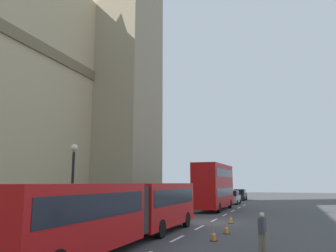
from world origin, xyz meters
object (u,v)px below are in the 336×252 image
Objects in this scene: street_lamp at (73,181)px; sedan_lead at (232,197)px; articulated_bus at (125,207)px; traffic_cone_middle at (227,229)px; pedestrian_near_cones at (262,231)px; sedan_trailing at (240,195)px; traffic_cone_west at (214,235)px; double_decker_bus at (214,185)px; traffic_cone_east at (231,219)px.

sedan_lead is at bearing -8.94° from street_lamp.
articulated_bus is 6.52m from traffic_cone_middle.
pedestrian_near_cones is at bearing -153.67° from traffic_cone_middle.
sedan_trailing is (10.41, 0.34, 0.00)m from sedan_lead.
articulated_bus is 3.07× the size of street_lamp.
sedan_lead is 1.00× the size of sedan_trailing.
sedan_lead is 7.59× the size of traffic_cone_middle.
articulated_bus reaches higher than pedestrian_near_cones.
sedan_lead is 7.59× the size of traffic_cone_west.
traffic_cone_middle is 0.34× the size of pedestrian_near_cones.
sedan_lead reaches higher than pedestrian_near_cones.
traffic_cone_west is 0.34× the size of pedestrian_near_cones.
traffic_cone_west is (-29.41, -3.79, -0.63)m from sedan_lead.
pedestrian_near_cones is (-2.26, -2.60, 0.63)m from traffic_cone_west.
traffic_cone_middle is (2.62, -0.19, 0.00)m from traffic_cone_west.
double_decker_bus is (20.90, 0.00, 0.96)m from articulated_bus.
street_lamp reaches higher than sedan_trailing.
articulated_bus is 10.56m from traffic_cone_east.
sedan_trailing is 2.60× the size of pedestrian_near_cones.
street_lamp is (-19.13, 4.50, 0.35)m from double_decker_bus.
sedan_lead reaches higher than traffic_cone_east.
traffic_cone_west is at bearing -172.65° from sedan_lead.
pedestrian_near_cones reaches higher than traffic_cone_middle.
sedan_trailing is at bearing 5.92° from traffic_cone_west.
street_lamp is 11.45m from pedestrian_near_cones.
double_decker_bus is 17.56× the size of traffic_cone_west.
double_decker_bus reaches higher than traffic_cone_east.
pedestrian_near_cones is at bearing -162.58° from double_decker_bus.
street_lamp is at bearing 134.81° from traffic_cone_east.
articulated_bus is 1.59× the size of double_decker_bus.
pedestrian_near_cones is at bearing -170.91° from sedan_trailing.
traffic_cone_east is 11.76m from street_lamp.
double_decker_bus is at bearing 14.51° from traffic_cone_middle.
street_lamp reaches higher than double_decker_bus.
double_decker_bus is at bearing 12.01° from traffic_cone_west.
articulated_bus is at bearing 179.67° from sedan_lead.
traffic_cone_middle is at bearing -173.58° from traffic_cone_east.
traffic_cone_west is 1.00× the size of traffic_cone_middle.
sedan_trailing is 42.63m from pedestrian_near_cones.
traffic_cone_middle is (-16.10, -4.17, -2.43)m from double_decker_bus.
traffic_cone_west is at bearing -177.17° from traffic_cone_east.
articulated_bus is at bearing 118.74° from traffic_cone_west.
traffic_cone_middle is 9.60m from street_lamp.
pedestrian_near_cones is at bearing -90.72° from articulated_bus.
street_lamp is at bearing 68.58° from articulated_bus.
street_lamp is (-29.83, 4.69, 2.14)m from sedan_lead.
pedestrian_near_cones is (-9.91, -2.98, 0.63)m from traffic_cone_east.
traffic_cone_west is (2.18, -3.98, -1.46)m from articulated_bus.
double_decker_bus is 16.81m from traffic_cone_middle.
street_lamp is at bearing 173.82° from sedan_trailing.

